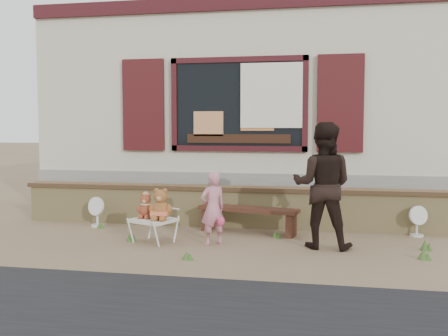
% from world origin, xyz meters
% --- Properties ---
extents(ground, '(80.00, 80.00, 0.00)m').
position_xyz_m(ground, '(0.00, 0.00, 0.00)').
color(ground, brown).
rests_on(ground, ground).
extents(shopfront, '(8.04, 5.13, 4.00)m').
position_xyz_m(shopfront, '(0.00, 4.49, 2.00)').
color(shopfront, '#BEB59A').
rests_on(shopfront, ground).
extents(brick_wall, '(7.10, 0.36, 0.67)m').
position_xyz_m(brick_wall, '(0.00, 1.00, 0.34)').
color(brick_wall, tan).
rests_on(brick_wall, ground).
extents(bench, '(1.61, 0.66, 0.40)m').
position_xyz_m(bench, '(0.40, 0.50, 0.29)').
color(bench, '#381D13').
rests_on(bench, ground).
extents(folding_chair, '(0.70, 0.67, 0.34)m').
position_xyz_m(folding_chair, '(-0.83, -0.41, 0.31)').
color(folding_chair, beige).
rests_on(folding_chair, ground).
extents(teddy_bear_left, '(0.33, 0.31, 0.36)m').
position_xyz_m(teddy_bear_left, '(-0.96, -0.36, 0.53)').
color(teddy_bear_left, brown).
rests_on(teddy_bear_left, folding_chair).
extents(teddy_bear_right, '(0.42, 0.39, 0.45)m').
position_xyz_m(teddy_bear_right, '(-0.70, -0.46, 0.57)').
color(teddy_bear_right, brown).
rests_on(teddy_bear_right, folding_chair).
extents(child, '(0.45, 0.43, 1.03)m').
position_xyz_m(child, '(0.03, -0.37, 0.51)').
color(child, pink).
rests_on(child, ground).
extents(adult, '(0.89, 0.73, 1.71)m').
position_xyz_m(adult, '(1.53, -0.26, 0.86)').
color(adult, black).
rests_on(adult, ground).
extents(fan_left, '(0.32, 0.21, 0.50)m').
position_xyz_m(fan_left, '(-2.12, 0.55, 0.25)').
color(fan_left, silver).
rests_on(fan_left, ground).
extents(fan_right, '(0.30, 0.20, 0.47)m').
position_xyz_m(fan_right, '(2.93, 0.74, 0.24)').
color(fan_right, silver).
rests_on(fan_right, ground).
extents(grass_tufts, '(5.02, 1.81, 0.16)m').
position_xyz_m(grass_tufts, '(0.72, -0.40, 0.07)').
color(grass_tufts, '#3C5C24').
rests_on(grass_tufts, ground).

